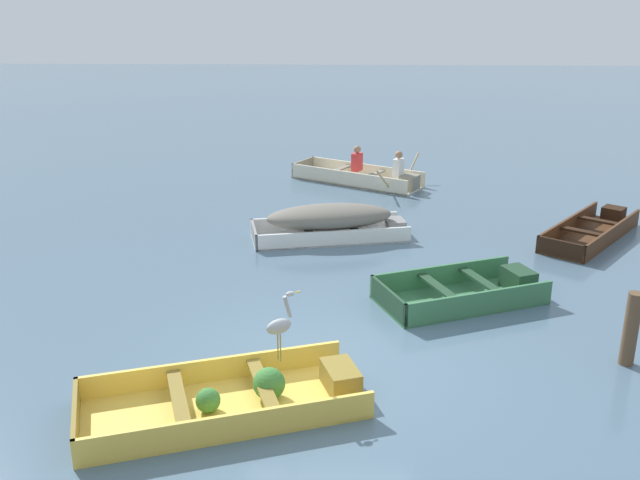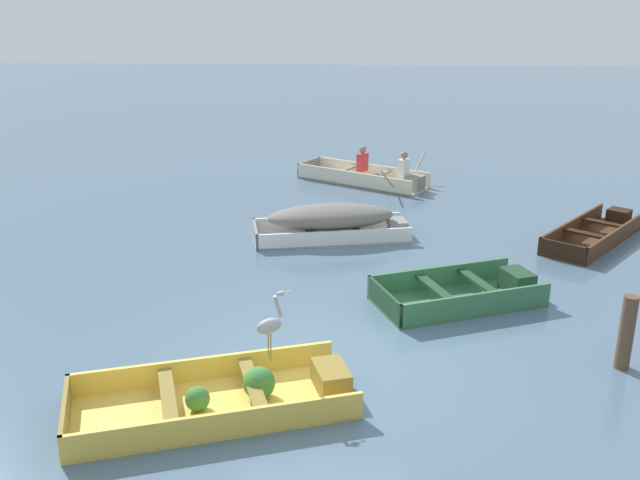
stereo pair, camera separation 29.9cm
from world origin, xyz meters
TOP-DOWN VIEW (x-y plane):
  - ground_plane at (0.00, 0.00)m, footprint 80.00×80.00m
  - dinghy_yellow_foreground at (-1.01, -0.97)m, footprint 3.44×2.26m
  - skiff_white_near_moored at (-0.08, 5.02)m, footprint 3.11×1.64m
  - skiff_green_mid_moored at (2.09, 2.18)m, footprint 2.75×2.05m
  - skiff_dark_varnish_far_moored at (5.00, 5.30)m, footprint 2.51×2.87m
  - rowboat_cream_with_crew at (0.65, 9.21)m, footprint 3.33×2.82m
  - heron_on_dinghy at (-0.54, -0.60)m, footprint 0.41×0.33m
  - mooring_post at (3.81, 0.23)m, footprint 0.19×0.19m

SIDE VIEW (x-z plane):
  - ground_plane at x=0.00m, z-range 0.00..0.00m
  - skiff_dark_varnish_far_moored at x=5.00m, z-range -0.05..0.28m
  - dinghy_yellow_foreground at x=-1.01m, z-range -0.08..0.33m
  - skiff_green_mid_moored at x=2.09m, z-range -0.06..0.32m
  - rowboat_cream_with_crew at x=0.65m, z-range -0.27..0.66m
  - skiff_white_near_moored at x=-0.08m, z-range 0.04..0.70m
  - mooring_post at x=3.81m, z-range 0.00..0.98m
  - heron_on_dinghy at x=-0.54m, z-range 0.46..1.30m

